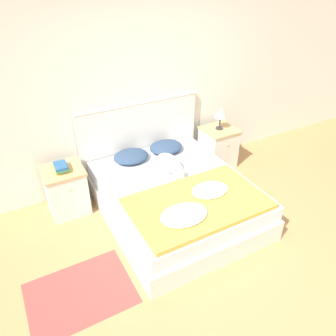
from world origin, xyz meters
The scene contains 13 objects.
ground_plane centered at (0.00, 0.00, 0.00)m, with size 16.00×16.00×0.00m, color tan.
wall_back centered at (0.00, 2.13, 1.27)m, with size 9.00×0.06×2.55m.
bed centered at (-0.14, 1.06, 0.23)m, with size 1.64×1.95×0.47m.
headboard centered at (-0.14, 2.06, 0.60)m, with size 1.72×0.06×1.15m.
nightstand_left centered at (-1.28, 1.78, 0.30)m, with size 0.48×0.47×0.61m.
nightstand_right centered at (1.01, 1.78, 0.30)m, with size 0.48×0.47×0.61m.
pillow_left centered at (-0.40, 1.79, 0.53)m, with size 0.46×0.39×0.12m.
pillow_right centered at (0.12, 1.79, 0.53)m, with size 0.46×0.39×0.12m.
quilt centered at (-0.15, 0.58, 0.50)m, with size 1.44×0.90×0.10m.
dog centered at (-0.06, 1.34, 0.55)m, with size 0.26×0.63×0.17m.
book_stack centered at (-1.28, 1.77, 0.64)m, with size 0.16×0.23×0.08m.
table_lamp centered at (1.01, 1.79, 0.85)m, with size 0.18×0.18×0.34m.
rug centered at (-1.51, 0.48, 0.00)m, with size 0.98×0.74×0.00m.
Camera 1 is at (-1.73, -1.67, 2.69)m, focal length 35.00 mm.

